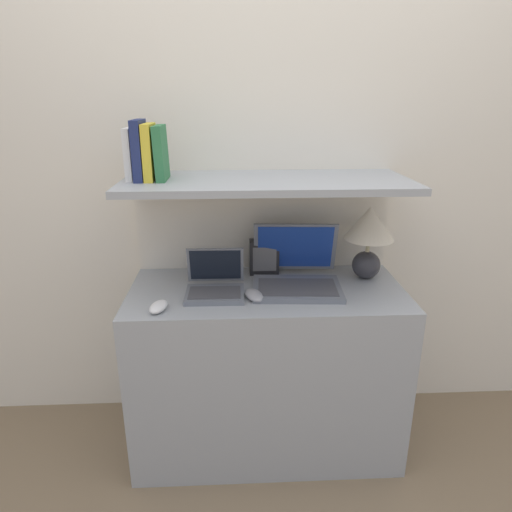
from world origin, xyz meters
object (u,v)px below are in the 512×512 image
(table_lamp, at_px, (369,232))
(laptop_large, at_px, (296,275))
(second_mouse, at_px, (158,307))
(book_green, at_px, (161,153))
(computer_mouse, at_px, (254,295))
(book_yellow, at_px, (150,152))
(router_box, at_px, (264,257))
(book_navy, at_px, (140,150))
(book_white, at_px, (130,154))
(laptop_small, at_px, (215,285))

(table_lamp, xyz_separation_m, laptop_large, (-0.32, -0.07, -0.16))
(second_mouse, bearing_deg, book_green, 87.69)
(laptop_large, distance_m, computer_mouse, 0.23)
(book_yellow, distance_m, book_green, 0.04)
(router_box, distance_m, book_navy, 0.70)
(book_white, bearing_deg, book_yellow, 0.00)
(second_mouse, relative_size, book_green, 0.56)
(table_lamp, height_order, book_navy, book_navy)
(second_mouse, relative_size, router_box, 0.74)
(laptop_small, xyz_separation_m, second_mouse, (-0.21, -0.15, -0.02))
(book_navy, relative_size, book_yellow, 1.07)
(second_mouse, height_order, book_green, book_green)
(computer_mouse, height_order, second_mouse, same)
(book_yellow, bearing_deg, second_mouse, -82.42)
(book_navy, relative_size, book_green, 1.10)
(computer_mouse, relative_size, book_yellow, 0.62)
(table_lamp, height_order, router_box, table_lamp)
(second_mouse, height_order, book_white, book_white)
(laptop_large, height_order, book_white, book_white)
(laptop_large, xyz_separation_m, laptop_small, (-0.34, -0.06, -0.01))
(table_lamp, bearing_deg, book_yellow, -177.48)
(book_white, bearing_deg, computer_mouse, -18.83)
(table_lamp, xyz_separation_m, book_navy, (-0.94, -0.04, 0.36))
(router_box, bearing_deg, book_green, -164.03)
(laptop_small, relative_size, second_mouse, 2.03)
(computer_mouse, relative_size, book_navy, 0.58)
(laptop_large, distance_m, book_navy, 0.81)
(book_navy, xyz_separation_m, book_yellow, (0.04, 0.00, -0.01))
(second_mouse, relative_size, book_white, 0.59)
(book_yellow, bearing_deg, book_green, 0.00)
(laptop_small, height_order, second_mouse, laptop_small)
(laptop_small, height_order, book_green, book_green)
(table_lamp, height_order, book_yellow, book_yellow)
(router_box, xyz_separation_m, book_yellow, (-0.46, -0.12, 0.48))
(second_mouse, xyz_separation_m, book_navy, (-0.07, 0.25, 0.55))
(computer_mouse, xyz_separation_m, book_white, (-0.47, 0.16, 0.53))
(book_navy, bearing_deg, router_box, 13.45)
(laptop_small, distance_m, computer_mouse, 0.17)
(laptop_large, distance_m, laptop_small, 0.35)
(book_white, bearing_deg, table_lamp, 2.32)
(second_mouse, distance_m, book_yellow, 0.60)
(router_box, bearing_deg, laptop_small, -134.89)
(laptop_large, bearing_deg, book_navy, 176.76)
(table_lamp, xyz_separation_m, second_mouse, (-0.87, -0.29, -0.19))
(laptop_large, bearing_deg, book_green, 176.27)
(computer_mouse, height_order, router_box, router_box)
(router_box, xyz_separation_m, book_navy, (-0.49, -0.12, 0.49))
(table_lamp, height_order, second_mouse, table_lamp)
(router_box, bearing_deg, book_yellow, -165.47)
(laptop_large, bearing_deg, book_yellow, 176.55)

